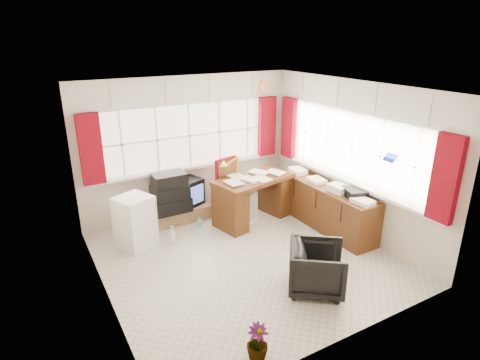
# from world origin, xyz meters

# --- Properties ---
(ground) EXTENTS (4.00, 4.00, 0.00)m
(ground) POSITION_xyz_m (0.00, 0.00, 0.00)
(ground) COLOR beige
(ground) RESTS_ON ground
(room_walls) EXTENTS (4.00, 4.00, 4.00)m
(room_walls) POSITION_xyz_m (0.00, 0.00, 1.50)
(room_walls) COLOR beige
(room_walls) RESTS_ON ground
(window_back) EXTENTS (3.70, 0.12, 3.60)m
(window_back) POSITION_xyz_m (0.00, 1.94, 0.95)
(window_back) COLOR #FBE9C7
(window_back) RESTS_ON room_walls
(window_right) EXTENTS (0.12, 3.70, 3.60)m
(window_right) POSITION_xyz_m (1.94, 0.00, 0.95)
(window_right) COLOR #FBE9C7
(window_right) RESTS_ON room_walls
(curtains) EXTENTS (3.83, 3.83, 1.15)m
(curtains) POSITION_xyz_m (0.92, 0.93, 1.46)
(curtains) COLOR maroon
(curtains) RESTS_ON room_walls
(overhead_cabinets) EXTENTS (3.98, 3.98, 0.48)m
(overhead_cabinets) POSITION_xyz_m (0.98, 0.98, 2.25)
(overhead_cabinets) COLOR beige
(overhead_cabinets) RESTS_ON room_walls
(desk) EXTENTS (1.52, 0.97, 0.85)m
(desk) POSITION_xyz_m (0.78, 1.05, 0.45)
(desk) COLOR #532D13
(desk) RESTS_ON ground
(desk_lamp) EXTENTS (0.18, 0.17, 0.43)m
(desk_lamp) POSITION_xyz_m (0.49, 1.11, 1.10)
(desk_lamp) COLOR yellow
(desk_lamp) RESTS_ON desk
(task_chair) EXTENTS (0.56, 0.58, 1.12)m
(task_chair) POSITION_xyz_m (0.46, 1.32, 0.60)
(task_chair) COLOR black
(task_chair) RESTS_ON ground
(office_chair) EXTENTS (0.98, 0.97, 0.64)m
(office_chair) POSITION_xyz_m (0.40, -1.14, 0.32)
(office_chair) COLOR black
(office_chair) RESTS_ON ground
(radiator) EXTENTS (0.40, 0.26, 0.56)m
(radiator) POSITION_xyz_m (0.64, 0.99, 0.23)
(radiator) COLOR white
(radiator) RESTS_ON ground
(credenza) EXTENTS (0.50, 2.00, 0.85)m
(credenza) POSITION_xyz_m (1.73, 0.20, 0.39)
(credenza) COLOR #532D13
(credenza) RESTS_ON ground
(file_tray) EXTENTS (0.39, 0.44, 0.12)m
(file_tray) POSITION_xyz_m (1.79, -0.33, 0.81)
(file_tray) COLOR black
(file_tray) RESTS_ON credenza
(tv_bench) EXTENTS (1.40, 0.50, 0.25)m
(tv_bench) POSITION_xyz_m (-0.55, 1.72, 0.12)
(tv_bench) COLOR #AA7E55
(tv_bench) RESTS_ON ground
(crt_tv) EXTENTS (0.66, 0.63, 0.48)m
(crt_tv) POSITION_xyz_m (-0.21, 1.77, 0.49)
(crt_tv) COLOR black
(crt_tv) RESTS_ON tv_bench
(hifi_stack) EXTENTS (0.67, 0.42, 0.70)m
(hifi_stack) POSITION_xyz_m (-0.55, 1.62, 0.58)
(hifi_stack) COLOR black
(hifi_stack) RESTS_ON tv_bench
(mini_fridge) EXTENTS (0.65, 0.65, 0.83)m
(mini_fridge) POSITION_xyz_m (-1.31, 1.15, 0.42)
(mini_fridge) COLOR white
(mini_fridge) RESTS_ON ground
(spray_bottle_a) EXTENTS (0.14, 0.14, 0.30)m
(spray_bottle_a) POSITION_xyz_m (-0.79, 0.97, 0.15)
(spray_bottle_a) COLOR silver
(spray_bottle_a) RESTS_ON ground
(spray_bottle_b) EXTENTS (0.11, 0.11, 0.18)m
(spray_bottle_b) POSITION_xyz_m (-0.17, 1.29, 0.09)
(spray_bottle_b) COLOR #7FBEB8
(spray_bottle_b) RESTS_ON ground
(flower_vase) EXTENTS (0.23, 0.23, 0.41)m
(flower_vase) POSITION_xyz_m (-0.90, -1.77, 0.20)
(flower_vase) COLOR black
(flower_vase) RESTS_ON ground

